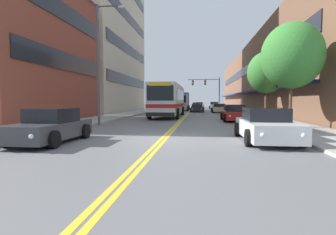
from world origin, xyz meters
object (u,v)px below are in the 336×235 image
Objects in this scene: car_beige_moving_third at (199,105)px; car_charcoal_moving_lead at (197,108)px; car_dark_grey_parked_left_mid at (51,127)px; street_tree_right_near at (292,56)px; city_bus at (169,99)px; street_tree_right_mid at (267,72)px; car_champagne_parked_right_end at (219,108)px; fire_hydrant at (258,116)px; car_silver_parked_right_mid at (214,106)px; car_navy_parked_left_near at (158,108)px; street_lamp_left_near at (102,55)px; car_black_moving_second at (196,106)px; box_truck at (181,101)px; traffic_signal_mast at (208,87)px; car_red_parked_right_far at (234,113)px; car_white_parked_right_foreground at (265,126)px.

car_charcoal_moving_lead is at bearing -90.76° from car_beige_moving_third.
street_tree_right_near reaches higher than car_dark_grey_parked_left_mid.
city_bus is 9.90m from street_tree_right_mid.
street_tree_right_near is at bearing -83.03° from car_champagne_parked_right_end.
car_charcoal_moving_lead is 5.52× the size of fire_hydrant.
car_beige_moving_third is at bearing 96.40° from street_tree_right_near.
fire_hydrant is at bearing -87.41° from car_silver_parked_right_mid.
fire_hydrant is (10.29, -16.93, -0.10)m from car_navy_parked_left_near.
car_dark_grey_parked_left_mid is 13.44m from street_tree_right_near.
street_tree_right_mid reaches higher than car_charcoal_moving_lead.
car_navy_parked_left_near is 0.55× the size of street_lamp_left_near.
car_black_moving_second is 0.76× the size of street_tree_right_mid.
box_truck is 28.02m from street_lamp_left_near.
traffic_signal_mast reaches higher than fire_hydrant.
car_navy_parked_left_near is 5.65× the size of fire_hydrant.
car_champagne_parked_right_end is at bearing -27.75° from car_charcoal_moving_lead.
car_charcoal_moving_lead is at bearing 100.64° from car_red_parked_right_far.
car_white_parked_right_foreground is (8.61, 1.36, 0.01)m from car_dark_grey_parked_left_mid.
car_dark_grey_parked_left_mid reaches higher than car_beige_moving_third.
car_champagne_parked_right_end is at bearing -84.06° from car_beige_moving_third.
fire_hydrant is (7.64, -7.04, -1.31)m from city_bus.
box_truck is (2.74, 7.60, 0.97)m from car_navy_parked_left_near.
car_beige_moving_third is 40.38m from street_tree_right_mid.
car_silver_parked_right_mid is at bearing 76.74° from city_bus.
car_champagne_parked_right_end is 18.64m from car_black_moving_second.
street_tree_right_near is (2.61, -21.34, 3.70)m from car_champagne_parked_right_end.
car_red_parked_right_far is 1.03× the size of car_beige_moving_third.
street_lamp_left_near is (-8.16, -33.16, 0.46)m from traffic_signal_mast.
city_bus reaches higher than car_red_parked_right_far.
street_lamp_left_near reaches higher than city_bus.
car_dark_grey_parked_left_mid reaches higher than car_charcoal_moving_lead.
street_tree_right_mid reaches higher than car_black_moving_second.
car_black_moving_second is at bearing 77.34° from box_truck.
street_tree_right_mid is (11.79, 14.53, 3.55)m from car_dark_grey_parked_left_mid.
car_beige_moving_third is 14.31m from traffic_signal_mast.
car_champagne_parked_right_end is at bearing 95.57° from fire_hydrant.
car_silver_parked_right_mid is at bearing 93.73° from street_tree_right_near.
city_bus is 2.63× the size of car_beige_moving_third.
street_lamp_left_near reaches higher than car_red_parked_right_far.
car_dark_grey_parked_left_mid is at bearing -84.77° from street_lamp_left_near.
car_red_parked_right_far reaches higher than car_champagne_parked_right_end.
car_silver_parked_right_mid is at bearing 77.05° from car_charcoal_moving_lead.
car_red_parked_right_far is 5.20m from street_tree_right_mid.
car_navy_parked_left_near is at bearing 89.97° from car_dark_grey_parked_left_mid.
car_dark_grey_parked_left_mid is 19.05m from street_tree_right_mid.
city_bus is at bearing 127.54° from street_tree_right_near.
car_charcoal_moving_lead is 0.72× the size of street_tree_right_near.
car_black_moving_second is 32.42m from street_tree_right_mid.
car_black_moving_second is 7.00m from traffic_signal_mast.
street_tree_right_near is at bearing -81.40° from car_black_moving_second.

